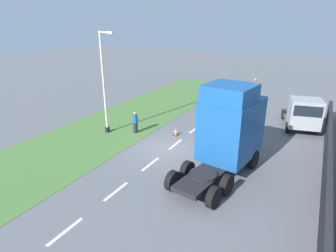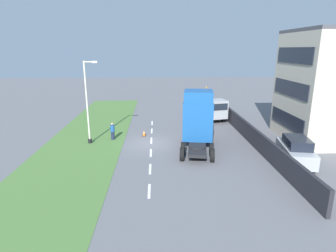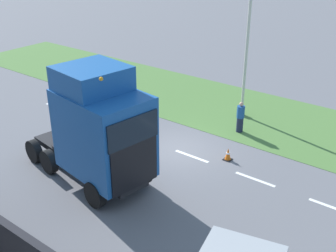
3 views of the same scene
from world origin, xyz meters
name	(u,v)px [view 1 (image 1 of 3)]	position (x,y,z in m)	size (l,w,h in m)	color
ground_plane	(169,149)	(0.00, 0.00, 0.00)	(120.00, 120.00, 0.00)	slate
grass_verge	(99,133)	(-6.00, 0.00, 0.01)	(7.00, 44.00, 0.01)	#4C7538
lane_markings	(164,153)	(0.00, -0.70, 0.00)	(0.16, 17.80, 0.00)	white
boundary_wall	(327,172)	(9.00, 0.00, 0.79)	(0.25, 24.00, 1.59)	#232328
lorry_cab	(229,128)	(4.05, -0.65, 2.45)	(3.40, 6.65, 5.04)	black
flatbed_truck	(303,114)	(7.22, 7.60, 1.39)	(3.27, 5.70, 2.64)	#999EA3
lamp_post	(105,89)	(-5.46, 0.43, 3.34)	(1.29, 0.34, 7.27)	black
pedestrian	(135,123)	(-3.61, 1.36, 0.80)	(0.39, 0.39, 1.63)	#1E233D
traffic_cone_lead	(176,132)	(-0.73, 2.36, 0.28)	(0.36, 0.36, 0.58)	black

